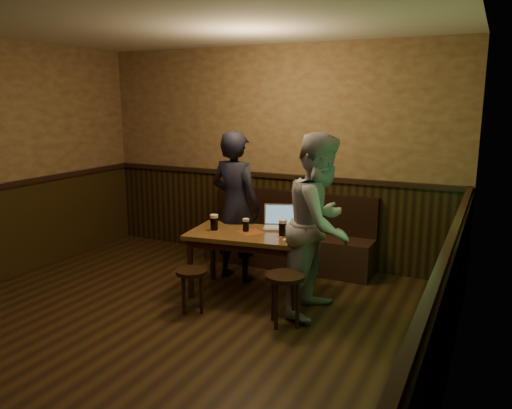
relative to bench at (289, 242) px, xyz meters
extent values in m
cube|color=black|center=(-0.36, -2.75, -0.32)|extent=(5.00, 6.00, 0.02)
cube|color=beige|center=(-0.36, -2.75, 2.50)|extent=(5.00, 6.00, 0.02)
cube|color=olive|center=(-0.36, 0.26, 1.09)|extent=(5.00, 0.02, 2.80)
cube|color=olive|center=(2.15, -2.75, 1.09)|extent=(0.02, 6.00, 2.80)
cube|color=black|center=(-0.36, 0.23, 0.24)|extent=(4.98, 0.04, 1.10)
cube|color=black|center=(2.12, -2.75, 0.24)|extent=(0.04, 5.98, 1.10)
cube|color=black|center=(-0.36, 0.20, 0.82)|extent=(4.98, 0.06, 0.06)
cube|color=black|center=(2.09, -2.75, 0.82)|extent=(0.06, 5.98, 0.06)
cube|color=black|center=(0.00, -0.04, -0.09)|extent=(2.20, 0.50, 0.45)
cube|color=black|center=(0.00, 0.16, 0.39)|extent=(2.20, 0.10, 0.50)
cube|color=#512E17|center=(0.00, -1.09, 0.37)|extent=(1.41, 0.92, 0.05)
cube|color=black|center=(0.00, -1.09, 0.30)|extent=(1.28, 0.80, 0.08)
cube|color=maroon|center=(0.00, -1.09, 0.40)|extent=(0.34, 0.34, 0.00)
cylinder|color=black|center=(-0.54, -1.47, 0.02)|extent=(0.07, 0.07, 0.66)
cylinder|color=black|center=(-0.62, -0.87, 0.02)|extent=(0.07, 0.07, 0.66)
cylinder|color=black|center=(0.62, -1.32, 0.02)|extent=(0.07, 0.07, 0.66)
cylinder|color=black|center=(0.54, -0.72, 0.02)|extent=(0.07, 0.07, 0.66)
cylinder|color=black|center=(-0.33, -1.76, 0.11)|extent=(0.38, 0.38, 0.04)
cylinder|color=black|center=(-0.21, -1.78, -0.10)|extent=(0.03, 0.03, 0.42)
cylinder|color=black|center=(-0.31, -1.64, -0.10)|extent=(0.03, 0.03, 0.42)
cylinder|color=black|center=(-0.46, -1.73, -0.10)|extent=(0.03, 0.03, 0.42)
cylinder|color=black|center=(-0.36, -1.88, -0.10)|extent=(0.03, 0.03, 0.42)
cylinder|color=black|center=(0.63, -1.64, 0.17)|extent=(0.44, 0.44, 0.04)
cylinder|color=black|center=(0.77, -1.67, -0.07)|extent=(0.04, 0.04, 0.48)
cylinder|color=black|center=(0.66, -1.50, -0.07)|extent=(0.04, 0.04, 0.48)
cylinder|color=black|center=(0.50, -1.61, -0.07)|extent=(0.04, 0.04, 0.48)
cylinder|color=black|center=(0.60, -1.78, -0.07)|extent=(0.04, 0.04, 0.48)
cylinder|color=#B32716|center=(-0.39, -1.20, 0.40)|extent=(0.12, 0.12, 0.00)
cylinder|color=silver|center=(-0.39, -1.20, 0.40)|extent=(0.10, 0.10, 0.00)
cylinder|color=black|center=(-0.39, -1.20, 0.47)|extent=(0.08, 0.08, 0.14)
cylinder|color=beige|center=(-0.39, -1.20, 0.56)|extent=(0.09, 0.09, 0.03)
cylinder|color=#B32716|center=(-0.06, -1.09, 0.40)|extent=(0.09, 0.09, 0.00)
cylinder|color=silver|center=(-0.06, -1.09, 0.40)|extent=(0.08, 0.08, 0.00)
cylinder|color=black|center=(-0.06, -1.09, 0.46)|extent=(0.07, 0.07, 0.11)
cylinder|color=beige|center=(-0.06, -1.09, 0.53)|extent=(0.07, 0.07, 0.03)
cylinder|color=#B32716|center=(0.37, -1.08, 0.40)|extent=(0.11, 0.11, 0.00)
cylinder|color=silver|center=(0.37, -1.08, 0.40)|extent=(0.10, 0.10, 0.00)
cylinder|color=black|center=(0.37, -1.08, 0.47)|extent=(0.08, 0.08, 0.14)
cylinder|color=beige|center=(0.37, -1.08, 0.56)|extent=(0.09, 0.09, 0.03)
cube|color=silver|center=(0.22, -0.82, 0.40)|extent=(0.42, 0.36, 0.02)
cube|color=#B2B2B7|center=(0.22, -0.82, 0.41)|extent=(0.37, 0.30, 0.00)
cube|color=silver|center=(0.18, -0.70, 0.53)|extent=(0.36, 0.20, 0.23)
cube|color=slate|center=(0.18, -0.71, 0.53)|extent=(0.32, 0.17, 0.20)
cube|color=silver|center=(0.54, -1.16, 0.40)|extent=(0.22, 0.15, 0.00)
imported|color=black|center=(-0.39, -0.71, 0.57)|extent=(0.69, 0.50, 1.77)
imported|color=gray|center=(0.82, -1.20, 0.59)|extent=(0.74, 0.92, 1.81)
camera|label=1|loc=(2.33, -5.76, 1.80)|focal=35.00mm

